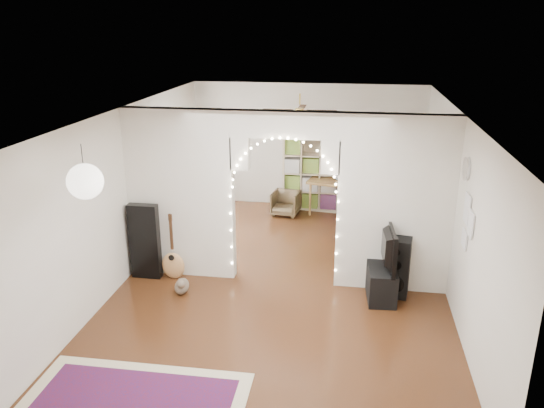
# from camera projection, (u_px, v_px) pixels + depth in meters

# --- Properties ---
(floor) EXTENTS (7.50, 7.50, 0.00)m
(floor) POSITION_uv_depth(u_px,v_px,m) (284.00, 279.00, 8.52)
(floor) COLOR black
(floor) RESTS_ON ground
(ceiling) EXTENTS (5.00, 7.50, 0.02)m
(ceiling) POSITION_uv_depth(u_px,v_px,m) (285.00, 111.00, 7.64)
(ceiling) COLOR white
(ceiling) RESTS_ON wall_back
(wall_back) EXTENTS (5.00, 0.02, 2.70)m
(wall_back) POSITION_uv_depth(u_px,v_px,m) (307.00, 146.00, 11.59)
(wall_back) COLOR silver
(wall_back) RESTS_ON floor
(wall_front) EXTENTS (5.00, 0.02, 2.70)m
(wall_front) POSITION_uv_depth(u_px,v_px,m) (227.00, 335.00, 4.58)
(wall_front) COLOR silver
(wall_front) RESTS_ON floor
(wall_left) EXTENTS (0.02, 7.50, 2.70)m
(wall_left) POSITION_uv_depth(u_px,v_px,m) (129.00, 192.00, 8.45)
(wall_left) COLOR silver
(wall_left) RESTS_ON floor
(wall_right) EXTENTS (0.02, 7.50, 2.70)m
(wall_right) POSITION_uv_depth(u_px,v_px,m) (454.00, 208.00, 7.71)
(wall_right) COLOR silver
(wall_right) RESTS_ON floor
(divider_wall) EXTENTS (5.00, 0.20, 2.70)m
(divider_wall) POSITION_uv_depth(u_px,v_px,m) (285.00, 195.00, 8.06)
(divider_wall) COLOR silver
(divider_wall) RESTS_ON floor
(fairy_lights) EXTENTS (1.64, 0.04, 1.60)m
(fairy_lights) POSITION_uv_depth(u_px,v_px,m) (284.00, 189.00, 7.89)
(fairy_lights) COLOR #FFEABF
(fairy_lights) RESTS_ON divider_wall
(window) EXTENTS (0.04, 1.20, 1.40)m
(window) POSITION_uv_depth(u_px,v_px,m) (169.00, 156.00, 10.08)
(window) COLOR white
(window) RESTS_ON wall_left
(wall_clock) EXTENTS (0.03, 0.31, 0.31)m
(wall_clock) POSITION_uv_depth(u_px,v_px,m) (467.00, 169.00, 6.91)
(wall_clock) COLOR white
(wall_clock) RESTS_ON wall_right
(picture_frames) EXTENTS (0.02, 0.50, 0.70)m
(picture_frames) POSITION_uv_depth(u_px,v_px,m) (467.00, 222.00, 6.73)
(picture_frames) COLOR white
(picture_frames) RESTS_ON wall_right
(paper_lantern) EXTENTS (0.40, 0.40, 0.40)m
(paper_lantern) POSITION_uv_depth(u_px,v_px,m) (85.00, 181.00, 5.83)
(paper_lantern) COLOR white
(paper_lantern) RESTS_ON ceiling
(ceiling_fan) EXTENTS (1.10, 1.10, 0.30)m
(ceiling_fan) POSITION_uv_depth(u_px,v_px,m) (300.00, 110.00, 9.61)
(ceiling_fan) COLOR gold
(ceiling_fan) RESTS_ON ceiling
(guitar_case) EXTENTS (0.47, 0.16, 1.23)m
(guitar_case) POSITION_uv_depth(u_px,v_px,m) (145.00, 241.00, 8.41)
(guitar_case) COLOR black
(guitar_case) RESTS_ON floor
(acoustic_guitar) EXTENTS (0.39, 0.19, 0.93)m
(acoustic_guitar) POSITION_uv_depth(u_px,v_px,m) (173.00, 255.00, 8.41)
(acoustic_guitar) COLOR #AD7345
(acoustic_guitar) RESTS_ON floor
(tabby_cat) EXTENTS (0.30, 0.48, 0.32)m
(tabby_cat) POSITION_uv_depth(u_px,v_px,m) (182.00, 286.00, 8.02)
(tabby_cat) COLOR brown
(tabby_cat) RESTS_ON floor
(floor_speaker) EXTENTS (0.40, 0.37, 0.92)m
(floor_speaker) POSITION_uv_depth(u_px,v_px,m) (397.00, 267.00, 7.88)
(floor_speaker) COLOR black
(floor_speaker) RESTS_ON floor
(media_console) EXTENTS (0.47, 1.02, 0.50)m
(media_console) POSITION_uv_depth(u_px,v_px,m) (380.00, 279.00, 7.98)
(media_console) COLOR black
(media_console) RESTS_ON floor
(tv) EXTENTS (0.21, 1.08, 0.62)m
(tv) POSITION_uv_depth(u_px,v_px,m) (383.00, 244.00, 7.80)
(tv) COLOR black
(tv) RESTS_ON media_console
(bookcase) EXTENTS (1.63, 0.59, 1.64)m
(bookcase) POSITION_uv_depth(u_px,v_px,m) (320.00, 173.00, 11.48)
(bookcase) COLOR beige
(bookcase) RESTS_ON floor
(dining_table) EXTENTS (1.33, 1.02, 0.76)m
(dining_table) POSITION_uv_depth(u_px,v_px,m) (338.00, 183.00, 11.24)
(dining_table) COLOR brown
(dining_table) RESTS_ON floor
(flower_vase) EXTENTS (0.22, 0.22, 0.19)m
(flower_vase) POSITION_uv_depth(u_px,v_px,m) (339.00, 175.00, 11.19)
(flower_vase) COLOR silver
(flower_vase) RESTS_ON dining_table
(dining_chair_left) EXTENTS (0.62, 0.63, 0.52)m
(dining_chair_left) POSITION_uv_depth(u_px,v_px,m) (286.00, 203.00, 11.30)
(dining_chair_left) COLOR #483924
(dining_chair_left) RESTS_ON floor
(dining_chair_right) EXTENTS (0.58, 0.60, 0.54)m
(dining_chair_right) POSITION_uv_depth(u_px,v_px,m) (363.00, 214.00, 10.63)
(dining_chair_right) COLOR #483924
(dining_chair_right) RESTS_ON floor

